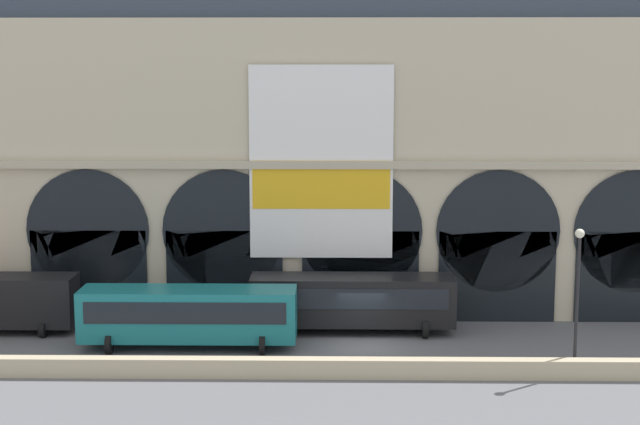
{
  "coord_description": "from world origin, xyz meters",
  "views": [
    {
      "loc": [
        -1.48,
        -47.84,
        14.25
      ],
      "look_at": [
        -2.28,
        5.0,
        6.21
      ],
      "focal_mm": 53.69,
      "sensor_mm": 36.0,
      "label": 1
    }
  ],
  "objects_px": {
    "box_truck_west": "(8,301)",
    "bus_midwest": "(189,314)",
    "street_lamp_quayside": "(578,282)",
    "bus_center": "(352,300)"
  },
  "relations": [
    {
      "from": "bus_midwest",
      "to": "bus_center",
      "type": "xyz_separation_m",
      "value": [
        8.42,
        3.07,
        0.0
      ]
    },
    {
      "from": "box_truck_west",
      "to": "bus_midwest",
      "type": "distance_m",
      "value": 10.6
    },
    {
      "from": "bus_midwest",
      "to": "box_truck_west",
      "type": "bearing_deg",
      "value": 164.49
    },
    {
      "from": "bus_midwest",
      "to": "bus_center",
      "type": "relative_size",
      "value": 1.0
    },
    {
      "from": "street_lamp_quayside",
      "to": "bus_midwest",
      "type": "bearing_deg",
      "value": 168.45
    },
    {
      "from": "box_truck_west",
      "to": "bus_midwest",
      "type": "bearing_deg",
      "value": -15.51
    },
    {
      "from": "box_truck_west",
      "to": "street_lamp_quayside",
      "type": "xyz_separation_m",
      "value": [
        28.96,
        -6.66,
        2.71
      ]
    },
    {
      "from": "box_truck_west",
      "to": "street_lamp_quayside",
      "type": "distance_m",
      "value": 29.84
    },
    {
      "from": "bus_midwest",
      "to": "street_lamp_quayside",
      "type": "distance_m",
      "value": 19.31
    },
    {
      "from": "bus_center",
      "to": "box_truck_west",
      "type": "bearing_deg",
      "value": -179.27
    }
  ]
}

